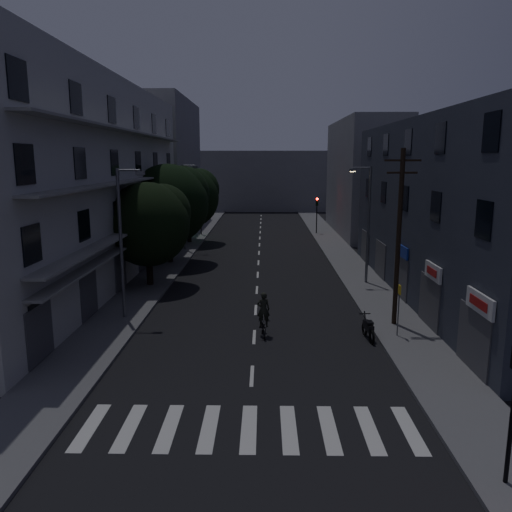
{
  "coord_description": "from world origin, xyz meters",
  "views": [
    {
      "loc": [
        0.47,
        -16.84,
        8.59
      ],
      "look_at": [
        0.0,
        12.0,
        3.0
      ],
      "focal_mm": 35.0,
      "sensor_mm": 36.0,
      "label": 1
    }
  ],
  "objects_px": {
    "utility_pole": "(399,234)",
    "bus_stop_sign": "(399,301)",
    "cyclist": "(263,321)",
    "motorcycle": "(368,329)"
  },
  "relations": [
    {
      "from": "utility_pole",
      "to": "bus_stop_sign",
      "type": "relative_size",
      "value": 3.56
    },
    {
      "from": "utility_pole",
      "to": "cyclist",
      "type": "height_order",
      "value": "utility_pole"
    },
    {
      "from": "bus_stop_sign",
      "to": "cyclist",
      "type": "bearing_deg",
      "value": 177.28
    },
    {
      "from": "utility_pole",
      "to": "bus_stop_sign",
      "type": "bearing_deg",
      "value": -99.59
    },
    {
      "from": "utility_pole",
      "to": "bus_stop_sign",
      "type": "height_order",
      "value": "utility_pole"
    },
    {
      "from": "motorcycle",
      "to": "utility_pole",
      "type": "bearing_deg",
      "value": 43.11
    },
    {
      "from": "cyclist",
      "to": "utility_pole",
      "type": "bearing_deg",
      "value": 7.29
    },
    {
      "from": "bus_stop_sign",
      "to": "cyclist",
      "type": "relative_size",
      "value": 1.14
    },
    {
      "from": "utility_pole",
      "to": "cyclist",
      "type": "bearing_deg",
      "value": -167.57
    },
    {
      "from": "motorcycle",
      "to": "cyclist",
      "type": "xyz_separation_m",
      "value": [
        -5.1,
        0.42,
        0.25
      ]
    }
  ]
}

